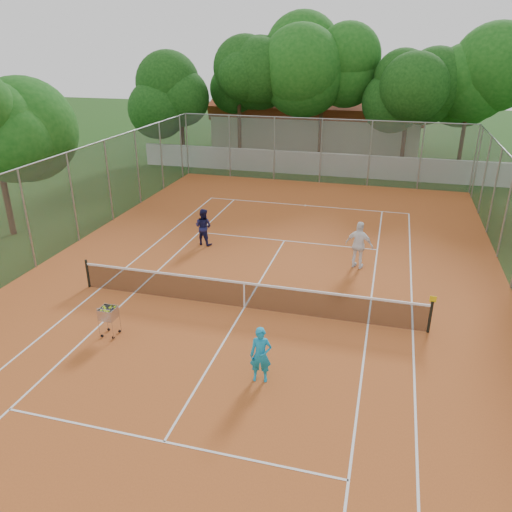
% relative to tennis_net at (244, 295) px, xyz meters
% --- Properties ---
extents(ground, '(120.00, 120.00, 0.00)m').
position_rel_tennis_net_xyz_m(ground, '(0.00, 0.00, -0.51)').
color(ground, '#16380F').
rests_on(ground, ground).
extents(court_pad, '(18.00, 34.00, 0.02)m').
position_rel_tennis_net_xyz_m(court_pad, '(0.00, 0.00, -0.50)').
color(court_pad, '#B35622').
rests_on(court_pad, ground).
extents(court_lines, '(10.98, 23.78, 0.01)m').
position_rel_tennis_net_xyz_m(court_lines, '(0.00, 0.00, -0.49)').
color(court_lines, white).
rests_on(court_lines, court_pad).
extents(tennis_net, '(11.88, 0.10, 0.98)m').
position_rel_tennis_net_xyz_m(tennis_net, '(0.00, 0.00, 0.00)').
color(tennis_net, black).
rests_on(tennis_net, court_pad).
extents(perimeter_fence, '(18.00, 34.00, 4.00)m').
position_rel_tennis_net_xyz_m(perimeter_fence, '(0.00, 0.00, 1.49)').
color(perimeter_fence, slate).
rests_on(perimeter_fence, ground).
extents(boundary_wall, '(26.00, 0.30, 1.50)m').
position_rel_tennis_net_xyz_m(boundary_wall, '(0.00, 19.00, 0.24)').
color(boundary_wall, silver).
rests_on(boundary_wall, ground).
extents(clubhouse, '(16.40, 9.00, 4.40)m').
position_rel_tennis_net_xyz_m(clubhouse, '(-2.00, 29.00, 1.69)').
color(clubhouse, beige).
rests_on(clubhouse, ground).
extents(tropical_trees, '(29.00, 19.00, 10.00)m').
position_rel_tennis_net_xyz_m(tropical_trees, '(0.00, 22.00, 4.49)').
color(tropical_trees, '#0E380E').
rests_on(tropical_trees, ground).
extents(player_near, '(0.63, 0.46, 1.57)m').
position_rel_tennis_net_xyz_m(player_near, '(1.53, -3.66, 0.29)').
color(player_near, '#1792C4').
rests_on(player_near, court_pad).
extents(player_far_left, '(0.90, 0.76, 1.64)m').
position_rel_tennis_net_xyz_m(player_far_left, '(-3.37, 5.07, 0.33)').
color(player_far_left, '#181948').
rests_on(player_far_left, court_pad).
extents(player_far_right, '(1.20, 0.74, 1.91)m').
position_rel_tennis_net_xyz_m(player_far_right, '(3.42, 4.33, 0.47)').
color(player_far_right, white).
rests_on(player_far_right, court_pad).
extents(ball_hopper, '(0.64, 0.64, 1.03)m').
position_rel_tennis_net_xyz_m(ball_hopper, '(-3.47, -2.73, 0.03)').
color(ball_hopper, '#B5B4BC').
rests_on(ball_hopper, court_pad).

